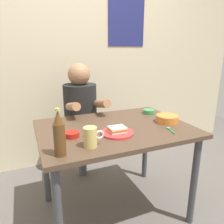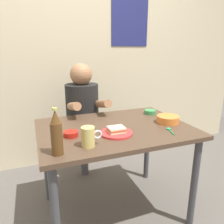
{
  "view_description": "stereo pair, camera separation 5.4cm",
  "coord_description": "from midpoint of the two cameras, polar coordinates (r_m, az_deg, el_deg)",
  "views": [
    {
      "loc": [
        -0.6,
        -1.37,
        1.29
      ],
      "look_at": [
        0.0,
        0.05,
        0.84
      ],
      "focal_mm": 34.45,
      "sensor_mm": 36.0,
      "label": 1
    },
    {
      "loc": [
        -0.55,
        -1.39,
        1.29
      ],
      "look_at": [
        0.0,
        0.05,
        0.84
      ],
      "focal_mm": 34.45,
      "sensor_mm": 36.0,
      "label": 2
    }
  ],
  "objects": [
    {
      "name": "ground_plane",
      "position": [
        1.97,
        -0.24,
        -24.57
      ],
      "size": [
        6.0,
        6.0,
        0.0
      ],
      "primitive_type": "plane",
      "color": "#59544F"
    },
    {
      "name": "wall_back",
      "position": [
        2.5,
        -9.95,
        16.23
      ],
      "size": [
        4.4,
        0.09,
        2.6
      ],
      "color": "beige",
      "rests_on": "ground"
    },
    {
      "name": "dining_table",
      "position": [
        1.63,
        -0.27,
        -7.02
      ],
      "size": [
        1.1,
        0.8,
        0.74
      ],
      "color": "#4C3828",
      "rests_on": "ground"
    },
    {
      "name": "stool",
      "position": [
        2.27,
        -8.66,
        -8.46
      ],
      "size": [
        0.34,
        0.34,
        0.45
      ],
      "color": "#4C4C51",
      "rests_on": "ground"
    },
    {
      "name": "person_seated",
      "position": [
        2.12,
        -9.06,
        1.71
      ],
      "size": [
        0.33,
        0.56,
        0.72
      ],
      "color": "black",
      "rests_on": "stool"
    },
    {
      "name": "plate_orange",
      "position": [
        1.46,
        0.33,
        -5.58
      ],
      "size": [
        0.22,
        0.22,
        0.01
      ],
      "primitive_type": "cylinder",
      "color": "red",
      "rests_on": "dining_table"
    },
    {
      "name": "sandwich",
      "position": [
        1.45,
        0.33,
        -4.66
      ],
      "size": [
        0.11,
        0.09,
        0.04
      ],
      "color": "beige",
      "rests_on": "plate_orange"
    },
    {
      "name": "beer_mug",
      "position": [
        1.26,
        -6.9,
        -6.61
      ],
      "size": [
        0.13,
        0.08,
        0.12
      ],
      "color": "#D1BC66",
      "rests_on": "dining_table"
    },
    {
      "name": "beer_bottle",
      "position": [
        1.17,
        -15.13,
        -5.82
      ],
      "size": [
        0.06,
        0.06,
        0.26
      ],
      "color": "#593819",
      "rests_on": "dining_table"
    },
    {
      "name": "dip_bowl_green",
      "position": [
        1.94,
        8.91,
        0.17
      ],
      "size": [
        0.1,
        0.1,
        0.03
      ],
      "color": "#388C4C",
      "rests_on": "dining_table"
    },
    {
      "name": "sambal_bowl_red",
      "position": [
        1.43,
        -11.67,
        -5.81
      ],
      "size": [
        0.1,
        0.1,
        0.03
      ],
      "color": "#B21E14",
      "rests_on": "dining_table"
    },
    {
      "name": "soup_bowl_orange",
      "position": [
        1.73,
        13.57,
        -1.66
      ],
      "size": [
        0.17,
        0.17,
        0.05
      ],
      "color": "orange",
      "rests_on": "dining_table"
    },
    {
      "name": "spoon",
      "position": [
        1.58,
        14.08,
        -4.42
      ],
      "size": [
        0.05,
        0.12,
        0.01
      ],
      "color": "#26A559",
      "rests_on": "dining_table"
    }
  ]
}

